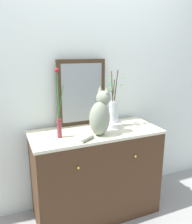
{
  "coord_description": "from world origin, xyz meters",
  "views": [
    {
      "loc": [
        -0.79,
        -1.85,
        1.58
      ],
      "look_at": [
        0.0,
        0.0,
        1.05
      ],
      "focal_mm": 36.81,
      "sensor_mm": 36.0,
      "label": 1
    }
  ],
  "objects_px": {
    "cat_sitting": "(100,115)",
    "bowl_porcelain": "(113,124)",
    "vase_glass_clear": "(114,109)",
    "mirror_leaning": "(82,93)",
    "vase_slim_green": "(59,118)",
    "sideboard": "(96,173)"
  },
  "relations": [
    {
      "from": "vase_slim_green",
      "to": "bowl_porcelain",
      "type": "xyz_separation_m",
      "value": [
        0.55,
        0.08,
        -0.15
      ]
    },
    {
      "from": "mirror_leaning",
      "to": "vase_slim_green",
      "type": "xyz_separation_m",
      "value": [
        -0.3,
        -0.27,
        -0.14
      ]
    },
    {
      "from": "vase_glass_clear",
      "to": "cat_sitting",
      "type": "bearing_deg",
      "value": -143.51
    },
    {
      "from": "sideboard",
      "to": "vase_glass_clear",
      "type": "xyz_separation_m",
      "value": [
        0.2,
        0.05,
        0.61
      ]
    },
    {
      "from": "cat_sitting",
      "to": "mirror_leaning",
      "type": "bearing_deg",
      "value": 97.54
    },
    {
      "from": "sideboard",
      "to": "cat_sitting",
      "type": "relative_size",
      "value": 2.82
    },
    {
      "from": "sideboard",
      "to": "vase_slim_green",
      "type": "distance_m",
      "value": 0.71
    },
    {
      "from": "sideboard",
      "to": "vase_slim_green",
      "type": "xyz_separation_m",
      "value": [
        -0.35,
        -0.04,
        0.61
      ]
    },
    {
      "from": "mirror_leaning",
      "to": "vase_slim_green",
      "type": "distance_m",
      "value": 0.43
    },
    {
      "from": "cat_sitting",
      "to": "vase_slim_green",
      "type": "xyz_separation_m",
      "value": [
        -0.35,
        0.07,
        -0.01
      ]
    },
    {
      "from": "cat_sitting",
      "to": "vase_glass_clear",
      "type": "xyz_separation_m",
      "value": [
        0.21,
        0.15,
        -0.01
      ]
    },
    {
      "from": "bowl_porcelain",
      "to": "vase_glass_clear",
      "type": "xyz_separation_m",
      "value": [
        0.0,
        0.0,
        0.15
      ]
    },
    {
      "from": "bowl_porcelain",
      "to": "vase_glass_clear",
      "type": "distance_m",
      "value": 0.15
    },
    {
      "from": "vase_glass_clear",
      "to": "vase_slim_green",
      "type": "bearing_deg",
      "value": -171.47
    },
    {
      "from": "vase_slim_green",
      "to": "mirror_leaning",
      "type": "bearing_deg",
      "value": 42.22
    },
    {
      "from": "bowl_porcelain",
      "to": "vase_glass_clear",
      "type": "height_order",
      "value": "vase_glass_clear"
    },
    {
      "from": "cat_sitting",
      "to": "bowl_porcelain",
      "type": "xyz_separation_m",
      "value": [
        0.21,
        0.15,
        -0.16
      ]
    },
    {
      "from": "mirror_leaning",
      "to": "vase_glass_clear",
      "type": "distance_m",
      "value": 0.35
    },
    {
      "from": "vase_glass_clear",
      "to": "sideboard",
      "type": "bearing_deg",
      "value": -166.89
    },
    {
      "from": "sideboard",
      "to": "mirror_leaning",
      "type": "bearing_deg",
      "value": 102.08
    },
    {
      "from": "vase_slim_green",
      "to": "vase_glass_clear",
      "type": "xyz_separation_m",
      "value": [
        0.55,
        0.08,
        -0.0
      ]
    },
    {
      "from": "bowl_porcelain",
      "to": "cat_sitting",
      "type": "bearing_deg",
      "value": -143.56
    }
  ]
}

